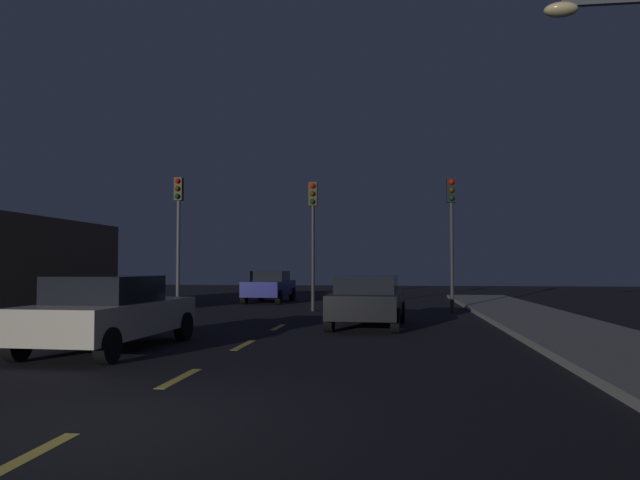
{
  "coord_description": "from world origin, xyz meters",
  "views": [
    {
      "loc": [
        3.22,
        -6.11,
        1.68
      ],
      "look_at": [
        0.76,
        13.44,
        2.56
      ],
      "focal_mm": 33.53,
      "sensor_mm": 36.0,
      "label": 1
    }
  ],
  "objects_px": {
    "traffic_signal_left": "(178,217)",
    "car_oncoming_far": "(270,286)",
    "car_stopped_ahead": "(368,301)",
    "traffic_signal_right": "(451,218)",
    "traffic_signal_center": "(313,220)",
    "car_adjacent_lane": "(110,312)"
  },
  "relations": [
    {
      "from": "car_stopped_ahead",
      "to": "car_adjacent_lane",
      "type": "relative_size",
      "value": 0.89
    },
    {
      "from": "traffic_signal_left",
      "to": "traffic_signal_right",
      "type": "bearing_deg",
      "value": -0.0
    },
    {
      "from": "traffic_signal_left",
      "to": "traffic_signal_center",
      "type": "xyz_separation_m",
      "value": [
        5.31,
        -0.0,
        -0.18
      ]
    },
    {
      "from": "car_adjacent_lane",
      "to": "traffic_signal_center",
      "type": "bearing_deg",
      "value": 76.49
    },
    {
      "from": "traffic_signal_left",
      "to": "car_oncoming_far",
      "type": "distance_m",
      "value": 6.59
    },
    {
      "from": "traffic_signal_right",
      "to": "car_stopped_ahead",
      "type": "distance_m",
      "value": 6.95
    },
    {
      "from": "car_stopped_ahead",
      "to": "car_oncoming_far",
      "type": "relative_size",
      "value": 0.94
    },
    {
      "from": "traffic_signal_right",
      "to": "car_adjacent_lane",
      "type": "relative_size",
      "value": 1.08
    },
    {
      "from": "traffic_signal_left",
      "to": "car_adjacent_lane",
      "type": "height_order",
      "value": "traffic_signal_left"
    },
    {
      "from": "traffic_signal_left",
      "to": "car_stopped_ahead",
      "type": "relative_size",
      "value": 1.27
    },
    {
      "from": "car_stopped_ahead",
      "to": "car_adjacent_lane",
      "type": "xyz_separation_m",
      "value": [
        -4.94,
        -5.17,
        0.03
      ]
    },
    {
      "from": "traffic_signal_left",
      "to": "car_stopped_ahead",
      "type": "height_order",
      "value": "traffic_signal_left"
    },
    {
      "from": "traffic_signal_right",
      "to": "car_adjacent_lane",
      "type": "height_order",
      "value": "traffic_signal_right"
    },
    {
      "from": "traffic_signal_left",
      "to": "traffic_signal_center",
      "type": "distance_m",
      "value": 5.31
    },
    {
      "from": "traffic_signal_right",
      "to": "traffic_signal_center",
      "type": "bearing_deg",
      "value": -180.0
    },
    {
      "from": "car_stopped_ahead",
      "to": "traffic_signal_right",
      "type": "bearing_deg",
      "value": 63.7
    },
    {
      "from": "car_adjacent_lane",
      "to": "car_oncoming_far",
      "type": "height_order",
      "value": "car_adjacent_lane"
    },
    {
      "from": "traffic_signal_right",
      "to": "car_stopped_ahead",
      "type": "height_order",
      "value": "traffic_signal_right"
    },
    {
      "from": "traffic_signal_right",
      "to": "car_oncoming_far",
      "type": "bearing_deg",
      "value": 145.86
    },
    {
      "from": "traffic_signal_center",
      "to": "car_oncoming_far",
      "type": "xyz_separation_m",
      "value": [
        -2.8,
        5.4,
        -2.66
      ]
    },
    {
      "from": "traffic_signal_right",
      "to": "traffic_signal_left",
      "type": "bearing_deg",
      "value": 180.0
    },
    {
      "from": "car_adjacent_lane",
      "to": "car_oncoming_far",
      "type": "xyz_separation_m",
      "value": [
        -0.18,
        16.3,
        -0.0
      ]
    }
  ]
}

